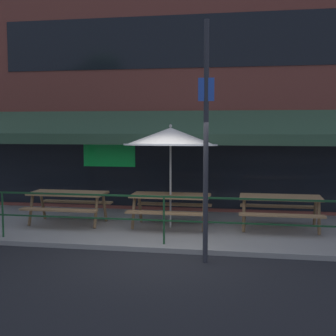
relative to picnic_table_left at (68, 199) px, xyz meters
The scene contains 9 objects.
ground_plane 3.25m from the picnic_table_left, 34.72° to the right, with size 120.00×120.00×0.00m, color black.
patio_deck 2.70m from the picnic_table_left, ahead, with size 15.00×4.00×0.10m, color gray.
restaurant_building 4.42m from the picnic_table_left, 42.79° to the left, with size 15.00×1.60×6.72m.
patio_railing 3.01m from the picnic_table_left, 30.02° to the right, with size 13.84×0.04×0.97m.
picnic_table_left is the anchor object (origin of this frame).
picnic_table_centre 2.47m from the picnic_table_left, ahead, with size 1.80×1.42×0.76m.
picnic_table_right 4.95m from the picnic_table_left, ahead, with size 1.80×1.42×0.76m.
patio_umbrella_centre 2.88m from the picnic_table_left, ahead, with size 2.14×2.14×2.38m.
street_sign_pole 4.42m from the picnic_table_left, 32.83° to the right, with size 0.28×0.09×4.26m.
Camera 1 is at (1.67, -8.63, 2.43)m, focal length 50.00 mm.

